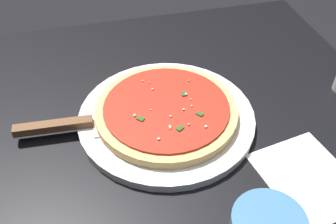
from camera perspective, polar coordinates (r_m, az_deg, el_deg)
restaurant_table at (r=0.77m, az=0.63°, el=-12.33°), size 0.84×0.84×0.77m
serving_plate at (r=0.67m, az=0.00°, el=-0.79°), size 0.31×0.31×0.02m
pizza at (r=0.66m, az=0.00°, el=0.30°), size 0.25×0.25×0.02m
pizza_server at (r=0.66m, az=-13.40°, el=-1.73°), size 0.07×0.22×0.01m
napkin_loose_left at (r=0.62m, az=20.31°, el=-9.26°), size 0.17×0.15×0.00m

